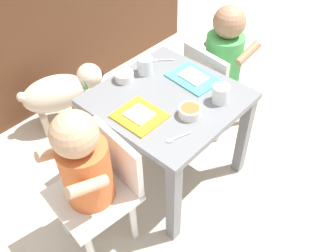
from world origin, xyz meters
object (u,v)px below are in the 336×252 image
(food_tray_left, at_px, (139,115))
(veggie_bowl_far, at_px, (124,76))
(spoon_by_left_tray, at_px, (176,138))
(spoon_by_right_tray, at_px, (160,60))
(dining_table, at_px, (168,113))
(seated_child_left, at_px, (88,168))
(water_cup_left, at_px, (221,95))
(dog, at_px, (61,91))
(seated_child_right, at_px, (223,58))
(water_cup_right, at_px, (145,66))
(food_tray_right, at_px, (193,77))
(veggie_bowl_near, at_px, (190,111))

(food_tray_left, relative_size, veggie_bowl_far, 2.18)
(spoon_by_left_tray, xyz_separation_m, spoon_by_right_tray, (0.33, 0.38, 0.00))
(dining_table, xyz_separation_m, seated_child_left, (-0.43, -0.02, 0.05))
(dining_table, distance_m, seated_child_left, 0.44)
(water_cup_left, bearing_deg, dog, 104.72)
(seated_child_right, relative_size, veggie_bowl_far, 8.45)
(water_cup_left, xyz_separation_m, water_cup_right, (-0.06, 0.36, 0.00))
(dining_table, bearing_deg, veggie_bowl_far, 100.41)
(food_tray_left, bearing_deg, dog, 84.87)
(food_tray_left, bearing_deg, water_cup_left, -32.53)
(dining_table, xyz_separation_m, food_tray_right, (0.16, 0.00, 0.09))
(dining_table, xyz_separation_m, seated_child_right, (0.43, 0.04, 0.04))
(dog, distance_m, spoon_by_right_tray, 0.59)
(seated_child_left, bearing_deg, water_cup_right, 22.59)
(seated_child_left, bearing_deg, dining_table, 2.76)
(dining_table, relative_size, water_cup_left, 7.52)
(seated_child_right, distance_m, water_cup_right, 0.41)
(dining_table, bearing_deg, water_cup_right, 72.50)
(water_cup_left, bearing_deg, water_cup_right, 99.09)
(spoon_by_left_tray, bearing_deg, food_tray_left, 91.37)
(water_cup_left, distance_m, spoon_by_right_tray, 0.38)
(veggie_bowl_near, bearing_deg, food_tray_right, 36.34)
(seated_child_left, xyz_separation_m, spoon_by_left_tray, (0.28, -0.16, 0.04))
(water_cup_left, bearing_deg, food_tray_right, 75.18)
(food_tray_right, bearing_deg, spoon_by_left_tray, -150.34)
(veggie_bowl_near, bearing_deg, spoon_by_right_tray, 59.32)
(food_tray_left, bearing_deg, spoon_by_left_tray, -88.63)
(veggie_bowl_far, relative_size, spoon_by_left_tray, 0.83)
(veggie_bowl_far, xyz_separation_m, spoon_by_left_tray, (-0.12, -0.39, -0.02))
(dog, distance_m, food_tray_right, 0.75)
(seated_child_right, distance_m, veggie_bowl_far, 0.51)
(seated_child_left, distance_m, veggie_bowl_far, 0.46)
(seated_child_left, height_order, water_cup_left, seated_child_left)
(water_cup_left, relative_size, veggie_bowl_far, 0.90)
(dining_table, xyz_separation_m, water_cup_left, (0.11, -0.17, 0.12))
(seated_child_right, bearing_deg, spoon_by_left_tray, -160.19)
(seated_child_right, xyz_separation_m, water_cup_right, (-0.38, 0.15, 0.07))
(seated_child_right, height_order, food_tray_right, seated_child_right)
(food_tray_left, xyz_separation_m, food_tray_right, (0.32, 0.00, 0.00))
(veggie_bowl_near, relative_size, spoon_by_right_tray, 1.10)
(water_cup_left, distance_m, veggie_bowl_near, 0.15)
(dog, bearing_deg, spoon_by_right_tray, -59.29)
(food_tray_left, bearing_deg, water_cup_right, 39.34)
(dog, xyz_separation_m, food_tray_left, (-0.06, -0.65, 0.26))
(seated_child_left, bearing_deg, food_tray_right, 2.37)
(dining_table, bearing_deg, food_tray_right, 1.33)
(water_cup_left, height_order, veggie_bowl_far, water_cup_left)
(dining_table, relative_size, veggie_bowl_far, 6.78)
(seated_child_left, distance_m, spoon_by_right_tray, 0.64)
(water_cup_right, distance_m, spoon_by_right_tray, 0.12)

